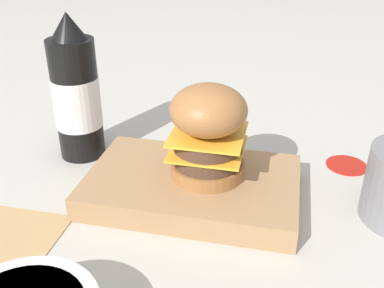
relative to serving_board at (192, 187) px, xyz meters
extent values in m
plane|color=#B7B2A8|center=(-0.02, 0.00, -0.02)|extent=(6.00, 6.00, 0.00)
cube|color=#A37A51|center=(0.00, 0.00, 0.00)|extent=(0.28, 0.18, 0.03)
cylinder|color=#9E6638|center=(-0.02, -0.01, 0.03)|extent=(0.10, 0.10, 0.02)
cylinder|color=#4C3323|center=(-0.02, -0.01, 0.04)|extent=(0.09, 0.09, 0.02)
cube|color=gold|center=(-0.02, -0.01, 0.06)|extent=(0.09, 0.09, 0.00)
cylinder|color=#4C3323|center=(-0.02, -0.01, 0.07)|extent=(0.09, 0.09, 0.02)
cube|color=gold|center=(-0.02, -0.01, 0.08)|extent=(0.09, 0.09, 0.00)
ellipsoid|color=#9E6638|center=(-0.02, -0.01, 0.11)|extent=(0.10, 0.10, 0.06)
cylinder|color=black|center=(0.20, -0.08, 0.08)|extent=(0.07, 0.07, 0.19)
cylinder|color=silver|center=(0.20, -0.08, 0.07)|extent=(0.07, 0.07, 0.08)
cone|color=black|center=(0.20, -0.08, 0.19)|extent=(0.05, 0.05, 0.04)
cylinder|color=#B21E14|center=(-0.22, -0.13, -0.01)|extent=(0.06, 0.06, 0.00)
camera|label=1|loc=(-0.11, 0.50, 0.34)|focal=42.00mm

